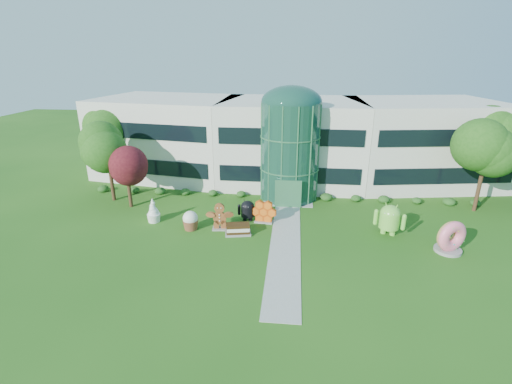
# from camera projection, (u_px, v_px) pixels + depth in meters

# --- Properties ---
(ground) EXTENTS (140.00, 140.00, 0.00)m
(ground) POSITION_uv_depth(u_px,v_px,m) (285.00, 252.00, 28.39)
(ground) COLOR #215114
(ground) RESTS_ON ground
(building) EXTENTS (46.00, 15.00, 9.30)m
(building) POSITION_uv_depth(u_px,v_px,m) (291.00, 141.00, 43.50)
(building) COLOR beige
(building) RESTS_ON ground
(atrium) EXTENTS (6.00, 6.00, 9.80)m
(atrium) POSITION_uv_depth(u_px,v_px,m) (290.00, 151.00, 37.82)
(atrium) COLOR #194738
(atrium) RESTS_ON ground
(walkway) EXTENTS (2.40, 20.00, 0.04)m
(walkway) POSITION_uv_depth(u_px,v_px,m) (286.00, 240.00, 30.24)
(walkway) COLOR #9E9E93
(walkway) RESTS_ON ground
(tree_red) EXTENTS (4.00, 4.00, 6.00)m
(tree_red) POSITION_uv_depth(u_px,v_px,m) (128.00, 178.00, 35.82)
(tree_red) COLOR #3F0C14
(tree_red) RESTS_ON ground
(trees_backdrop) EXTENTS (52.00, 8.00, 8.40)m
(trees_backdrop) POSITION_uv_depth(u_px,v_px,m) (290.00, 156.00, 39.00)
(trees_backdrop) COLOR #1E4F13
(trees_backdrop) RESTS_ON ground
(android_green) EXTENTS (3.17, 2.67, 3.05)m
(android_green) POSITION_uv_depth(u_px,v_px,m) (390.00, 218.00, 30.75)
(android_green) COLOR #71CB41
(android_green) RESTS_ON ground
(android_black) EXTENTS (2.17, 1.65, 2.23)m
(android_black) POSITION_uv_depth(u_px,v_px,m) (248.00, 209.00, 33.43)
(android_black) COLOR black
(android_black) RESTS_ON ground
(donut) EXTENTS (2.78, 2.16, 2.61)m
(donut) POSITION_uv_depth(u_px,v_px,m) (450.00, 236.00, 28.09)
(donut) COLOR #FE6084
(donut) RESTS_ON ground
(gingerbread) EXTENTS (2.72, 1.26, 2.43)m
(gingerbread) POSITION_uv_depth(u_px,v_px,m) (220.00, 216.00, 31.75)
(gingerbread) COLOR brown
(gingerbread) RESTS_ON ground
(ice_cream_sandwich) EXTENTS (2.30, 1.45, 0.95)m
(ice_cream_sandwich) POSITION_uv_depth(u_px,v_px,m) (238.00, 229.00, 31.06)
(ice_cream_sandwich) COLOR black
(ice_cream_sandwich) RESTS_ON ground
(honeycomb) EXTENTS (2.50, 1.14, 1.90)m
(honeycomb) POSITION_uv_depth(u_px,v_px,m) (264.00, 213.00, 33.12)
(honeycomb) COLOR orange
(honeycomb) RESTS_ON ground
(froyo) EXTENTS (1.61, 1.61, 2.21)m
(froyo) POSITION_uv_depth(u_px,v_px,m) (153.00, 210.00, 33.21)
(froyo) COLOR white
(froyo) RESTS_ON ground
(cupcake) EXTENTS (1.52, 1.52, 1.68)m
(cupcake) POSITION_uv_depth(u_px,v_px,m) (190.00, 220.00, 31.86)
(cupcake) COLOR white
(cupcake) RESTS_ON ground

